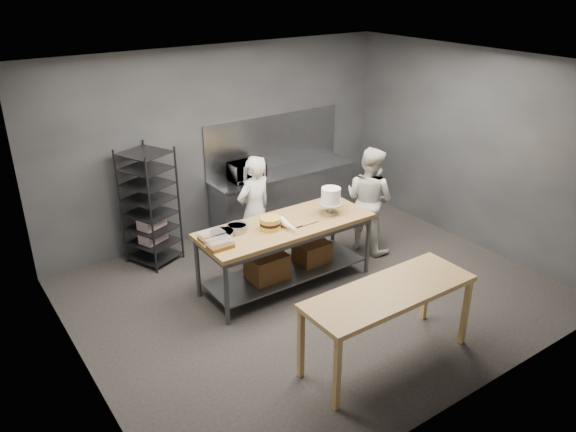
# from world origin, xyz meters

# --- Properties ---
(ground) EXTENTS (6.00, 6.00, 0.00)m
(ground) POSITION_xyz_m (0.00, 0.00, 0.00)
(ground) COLOR black
(ground) RESTS_ON ground
(back_wall) EXTENTS (6.00, 0.04, 3.00)m
(back_wall) POSITION_xyz_m (0.00, 2.50, 1.50)
(back_wall) COLOR #4C4F54
(back_wall) RESTS_ON ground
(work_table) EXTENTS (2.40, 0.90, 0.92)m
(work_table) POSITION_xyz_m (-0.18, 0.41, 0.57)
(work_table) COLOR brown
(work_table) RESTS_ON ground
(near_counter) EXTENTS (2.00, 0.70, 0.90)m
(near_counter) POSITION_xyz_m (-0.19, -1.56, 0.81)
(near_counter) COLOR #A17342
(near_counter) RESTS_ON ground
(back_counter) EXTENTS (2.60, 0.60, 0.90)m
(back_counter) POSITION_xyz_m (1.00, 2.18, 0.45)
(back_counter) COLOR slate
(back_counter) RESTS_ON ground
(splashback_panel) EXTENTS (2.60, 0.02, 0.90)m
(splashback_panel) POSITION_xyz_m (1.00, 2.48, 1.35)
(splashback_panel) COLOR slate
(splashback_panel) RESTS_ON back_counter
(speed_rack) EXTENTS (0.81, 0.83, 1.75)m
(speed_rack) POSITION_xyz_m (-1.40, 2.10, 0.86)
(speed_rack) COLOR black
(speed_rack) RESTS_ON ground
(chef_behind) EXTENTS (0.67, 0.50, 1.65)m
(chef_behind) POSITION_xyz_m (-0.19, 1.20, 0.83)
(chef_behind) COLOR silver
(chef_behind) RESTS_ON ground
(chef_right) EXTENTS (0.79, 0.92, 1.64)m
(chef_right) POSITION_xyz_m (1.47, 0.58, 0.82)
(chef_right) COLOR silver
(chef_right) RESTS_ON ground
(microwave) EXTENTS (0.54, 0.37, 0.30)m
(microwave) POSITION_xyz_m (0.28, 2.18, 1.05)
(microwave) COLOR black
(microwave) RESTS_ON back_counter
(frosted_cake_stand) EXTENTS (0.34, 0.34, 0.37)m
(frosted_cake_stand) POSITION_xyz_m (0.52, 0.34, 1.16)
(frosted_cake_stand) COLOR #A69E84
(frosted_cake_stand) RESTS_ON work_table
(layer_cake) EXTENTS (0.27, 0.27, 0.16)m
(layer_cake) POSITION_xyz_m (-0.43, 0.40, 1.00)
(layer_cake) COLOR gold
(layer_cake) RESTS_ON work_table
(cake_pans) EXTENTS (0.54, 0.35, 0.07)m
(cake_pans) POSITION_xyz_m (-0.96, 0.57, 0.96)
(cake_pans) COLOR gray
(cake_pans) RESTS_ON work_table
(piping_bag) EXTENTS (0.13, 0.38, 0.12)m
(piping_bag) POSITION_xyz_m (-0.25, 0.23, 0.98)
(piping_bag) COLOR white
(piping_bag) RESTS_ON work_table
(offset_spatula) EXTENTS (0.36, 0.02, 0.02)m
(offset_spatula) POSITION_xyz_m (-0.01, 0.21, 0.93)
(offset_spatula) COLOR slate
(offset_spatula) RESTS_ON work_table
(pastry_clamshells) EXTENTS (0.32, 0.47, 0.11)m
(pastry_clamshells) POSITION_xyz_m (-1.22, 0.42, 0.98)
(pastry_clamshells) COLOR #975F1E
(pastry_clamshells) RESTS_ON work_table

